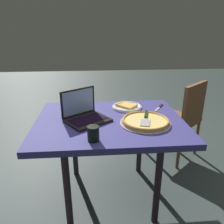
# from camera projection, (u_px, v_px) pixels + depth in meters

# --- Properties ---
(ground_plane) EXTENTS (12.00, 12.00, 0.00)m
(ground_plane) POSITION_uv_depth(u_px,v_px,m) (110.00, 194.00, 2.03)
(ground_plane) COLOR #374442
(dining_table) EXTENTS (1.16, 0.90, 0.75)m
(dining_table) POSITION_uv_depth(u_px,v_px,m) (110.00, 128.00, 1.78)
(dining_table) COLOR navy
(dining_table) RESTS_ON ground_plane
(laptop) EXTENTS (0.40, 0.39, 0.24)m
(laptop) POSITION_uv_depth(u_px,v_px,m) (85.00, 114.00, 1.73)
(laptop) COLOR black
(laptop) RESTS_ON dining_table
(pizza_plate) EXTENTS (0.27, 0.27, 0.04)m
(pizza_plate) POSITION_uv_depth(u_px,v_px,m) (127.00, 106.00, 2.00)
(pizza_plate) COLOR silver
(pizza_plate) RESTS_ON dining_table
(pizza_tray) EXTENTS (0.39, 0.39, 0.04)m
(pizza_tray) POSITION_uv_depth(u_px,v_px,m) (145.00, 121.00, 1.68)
(pizza_tray) COLOR #A491AB
(pizza_tray) RESTS_ON dining_table
(table_knife) EXTENTS (0.13, 0.18, 0.01)m
(table_knife) POSITION_uv_depth(u_px,v_px,m) (160.00, 107.00, 2.01)
(table_knife) COLOR beige
(table_knife) RESTS_ON dining_table
(drink_cup) EXTENTS (0.08, 0.08, 0.10)m
(drink_cup) POSITION_uv_depth(u_px,v_px,m) (93.00, 133.00, 1.41)
(drink_cup) COLOR black
(drink_cup) RESTS_ON dining_table
(chair_near) EXTENTS (0.64, 0.64, 0.90)m
(chair_near) POSITION_uv_depth(u_px,v_px,m) (181.00, 116.00, 2.43)
(chair_near) COLOR brown
(chair_near) RESTS_ON ground_plane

